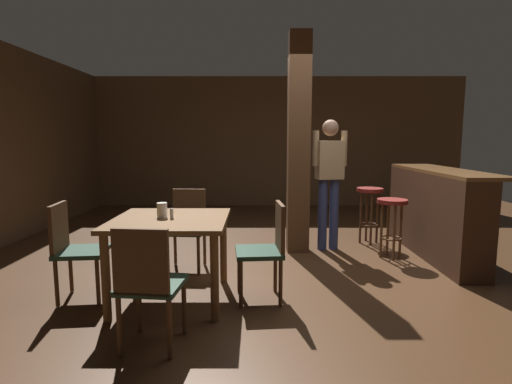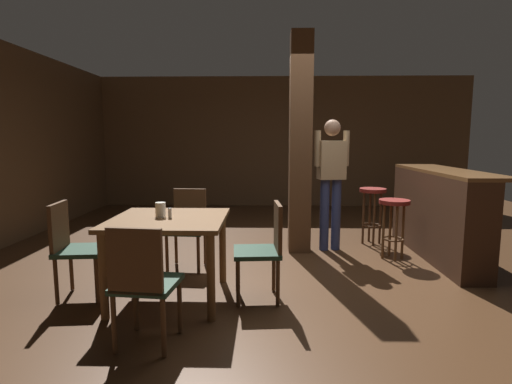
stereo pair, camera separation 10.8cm
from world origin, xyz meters
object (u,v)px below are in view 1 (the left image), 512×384
standing_person (329,175)px  bar_stool_near (392,213)px  chair_south (148,281)px  chair_north (187,224)px  chair_east (267,246)px  bar_stool_mid (369,202)px  dining_table (170,231)px  bar_counter (433,212)px  chair_west (73,246)px  napkin_cup (162,210)px  salt_shaker (172,213)px

standing_person → bar_stool_near: bearing=-28.4°
chair_south → bar_stool_near: (2.42, 2.20, 0.05)m
chair_north → chair_east: size_ratio=1.00×
bar_stool_near → bar_stool_mid: size_ratio=0.94×
dining_table → chair_south: size_ratio=1.15×
dining_table → bar_stool_mid: bar_stool_mid is taller
chair_north → bar_counter: size_ratio=0.41×
dining_table → standing_person: standing_person is taller
chair_north → chair_south: size_ratio=1.00×
dining_table → chair_north: chair_north is taller
dining_table → standing_person: 2.45m
chair_west → bar_counter: size_ratio=0.41×
chair_east → napkin_cup: (-0.95, 0.02, 0.33)m
chair_south → bar_counter: bearing=37.9°
standing_person → bar_counter: size_ratio=0.79×
chair_east → bar_stool_near: 2.04m
chair_north → standing_person: 1.97m
bar_counter → bar_stool_mid: bar_counter is taller
chair_south → bar_stool_near: 3.27m
chair_south → chair_north: bearing=91.3°
chair_east → bar_stool_near: bearing=39.6°
chair_north → chair_west: 1.27m
chair_south → chair_west: bearing=135.8°
dining_table → chair_west: (-0.89, 0.00, -0.14)m
chair_west → bar_stool_mid: size_ratio=1.13×
chair_south → bar_stool_mid: (2.34, 2.91, 0.09)m
dining_table → napkin_cup: 0.20m
salt_shaker → chair_west: bearing=178.6°
bar_counter → chair_east: bearing=-146.4°
chair_south → bar_counter: bar_counter is taller
dining_table → bar_counter: bar_counter is taller
chair_south → bar_stool_mid: size_ratio=1.13×
salt_shaker → bar_stool_mid: bearing=40.8°
standing_person → chair_south: bearing=-123.4°
chair_east → bar_stool_mid: size_ratio=1.13×
bar_counter → bar_stool_mid: bearing=137.3°
napkin_cup → bar_counter: (3.09, 1.40, -0.27)m
chair_east → bar_stool_mid: (1.50, 2.01, 0.09)m
chair_east → napkin_cup: bearing=179.0°
chair_south → standing_person: 3.14m
salt_shaker → bar_stool_near: salt_shaker is taller
bar_stool_near → chair_west: bearing=-158.7°
salt_shaker → bar_counter: bar_counter is taller
chair_west → dining_table: bearing=-0.3°
chair_east → bar_stool_mid: bearing=53.3°
chair_west → bar_stool_mid: chair_west is taller
dining_table → salt_shaker: 0.17m
chair_west → bar_counter: 4.16m
chair_north → chair_west: size_ratio=1.00×
bar_counter → chair_south: bearing=-142.1°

